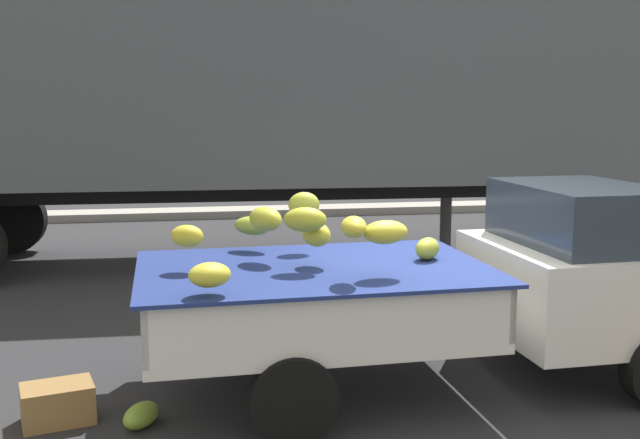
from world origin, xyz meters
The scene contains 6 objects.
ground centered at (0.00, 0.00, 0.00)m, with size 220.00×220.00×0.00m, color #28282B.
curb_strip centered at (0.00, 9.93, 0.08)m, with size 80.00×0.80×0.16m, color gray.
pickup_truck centered at (0.70, -0.06, 0.88)m, with size 5.08×2.09×1.70m.
semi_trailer centered at (-1.68, 5.23, 2.54)m, with size 12.06×2.91×3.95m.
fallen_banana_bunch_near_tailgate centered at (-2.67, -0.58, 0.09)m, with size 0.36×0.20×0.18m, color olive.
produce_crate centered at (-3.30, -0.38, 0.15)m, with size 0.52×0.36×0.29m, color olive.
Camera 1 is at (-2.22, -5.96, 2.39)m, focal length 41.56 mm.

